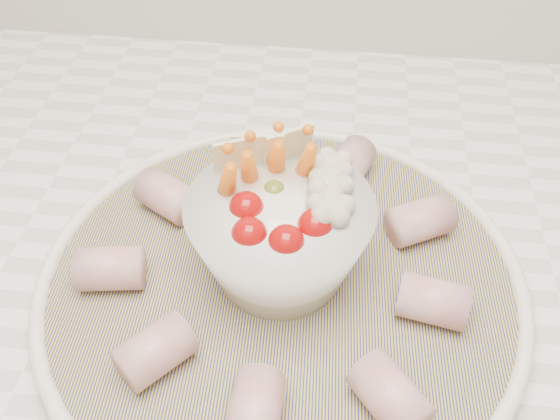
# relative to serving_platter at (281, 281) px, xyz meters

# --- Properties ---
(serving_platter) EXTENTS (0.40, 0.40, 0.02)m
(serving_platter) POSITION_rel_serving_platter_xyz_m (0.00, 0.00, 0.00)
(serving_platter) COLOR navy
(serving_platter) RESTS_ON kitchen_counter
(veggie_bowl) EXTENTS (0.14, 0.14, 0.11)m
(veggie_bowl) POSITION_rel_serving_platter_xyz_m (-0.00, 0.01, 0.05)
(veggie_bowl) COLOR white
(veggie_bowl) RESTS_ON serving_platter
(cured_meat_rolls) EXTENTS (0.30, 0.30, 0.03)m
(cured_meat_rolls) POSITION_rel_serving_platter_xyz_m (0.00, -0.00, 0.02)
(cured_meat_rolls) COLOR #B5535E
(cured_meat_rolls) RESTS_ON serving_platter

